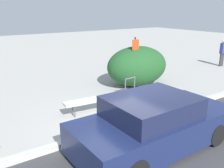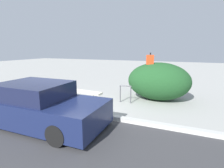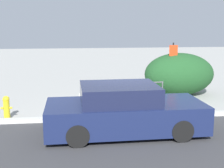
{
  "view_description": "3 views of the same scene",
  "coord_description": "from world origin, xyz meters",
  "px_view_note": "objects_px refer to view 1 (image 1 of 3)",
  "views": [
    {
      "loc": [
        -4.27,
        -5.56,
        3.5
      ],
      "look_at": [
        0.53,
        1.55,
        0.88
      ],
      "focal_mm": 40.0,
      "sensor_mm": 36.0,
      "label": 1
    },
    {
      "loc": [
        4.25,
        -5.44,
        2.5
      ],
      "look_at": [
        1.25,
        1.58,
        0.94
      ],
      "focal_mm": 28.0,
      "sensor_mm": 36.0,
      "label": 2
    },
    {
      "loc": [
        -1.49,
        -9.76,
        3.09
      ],
      "look_at": [
        -0.21,
        0.65,
        1.04
      ],
      "focal_mm": 50.0,
      "sensor_mm": 36.0,
      "label": 3
    }
  ],
  "objects_px": {
    "pedestrian": "(223,52)",
    "parked_car_near": "(154,124)",
    "sign_post": "(135,58)",
    "bike_rack": "(130,85)",
    "bench": "(94,100)"
  },
  "relations": [
    {
      "from": "bench",
      "to": "parked_car_near",
      "type": "distance_m",
      "value": 2.86
    },
    {
      "from": "pedestrian",
      "to": "parked_car_near",
      "type": "height_order",
      "value": "pedestrian"
    },
    {
      "from": "bike_rack",
      "to": "parked_car_near",
      "type": "relative_size",
      "value": 0.19
    },
    {
      "from": "sign_post",
      "to": "parked_car_near",
      "type": "height_order",
      "value": "sign_post"
    },
    {
      "from": "bench",
      "to": "bike_rack",
      "type": "xyz_separation_m",
      "value": [
        2.01,
        0.53,
        0.05
      ]
    },
    {
      "from": "bike_rack",
      "to": "sign_post",
      "type": "relative_size",
      "value": 0.36
    },
    {
      "from": "sign_post",
      "to": "parked_car_near",
      "type": "bearing_deg",
      "value": -123.14
    },
    {
      "from": "sign_post",
      "to": "pedestrian",
      "type": "height_order",
      "value": "sign_post"
    },
    {
      "from": "bench",
      "to": "pedestrian",
      "type": "height_order",
      "value": "pedestrian"
    },
    {
      "from": "bench",
      "to": "sign_post",
      "type": "height_order",
      "value": "sign_post"
    },
    {
      "from": "sign_post",
      "to": "pedestrian",
      "type": "distance_m",
      "value": 7.42
    },
    {
      "from": "sign_post",
      "to": "parked_car_near",
      "type": "relative_size",
      "value": 0.52
    },
    {
      "from": "pedestrian",
      "to": "parked_car_near",
      "type": "relative_size",
      "value": 0.37
    },
    {
      "from": "bench",
      "to": "sign_post",
      "type": "bearing_deg",
      "value": 30.94
    },
    {
      "from": "parked_car_near",
      "to": "bike_rack",
      "type": "bearing_deg",
      "value": 60.51
    }
  ]
}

